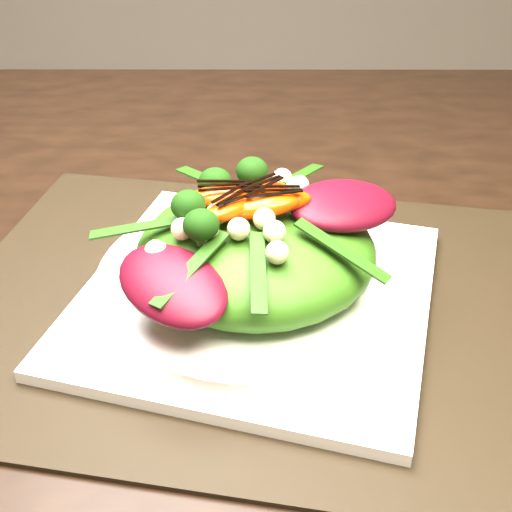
{
  "coord_description": "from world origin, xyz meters",
  "views": [
    {
      "loc": [
        -0.04,
        -0.61,
        1.1
      ],
      "look_at": [
        -0.04,
        -0.15,
        0.8
      ],
      "focal_mm": 48.0,
      "sensor_mm": 36.0,
      "label": 1
    }
  ],
  "objects_px": {
    "lettuce_mound": "(256,250)",
    "dining_table": "(297,230)",
    "orange_segment": "(261,188)",
    "plate_base": "(256,295)",
    "salad_bowl": "(256,281)",
    "placemat": "(256,302)"
  },
  "relations": [
    {
      "from": "salad_bowl",
      "to": "lettuce_mound",
      "type": "xyz_separation_m",
      "value": [
        0.0,
        0.0,
        0.03
      ]
    },
    {
      "from": "dining_table",
      "to": "lettuce_mound",
      "type": "xyz_separation_m",
      "value": [
        -0.04,
        -0.15,
        0.07
      ]
    },
    {
      "from": "placemat",
      "to": "plate_base",
      "type": "distance_m",
      "value": 0.01
    },
    {
      "from": "lettuce_mound",
      "to": "dining_table",
      "type": "bearing_deg",
      "value": 74.48
    },
    {
      "from": "salad_bowl",
      "to": "dining_table",
      "type": "bearing_deg",
      "value": 74.48
    },
    {
      "from": "plate_base",
      "to": "salad_bowl",
      "type": "distance_m",
      "value": 0.02
    },
    {
      "from": "lettuce_mound",
      "to": "orange_segment",
      "type": "distance_m",
      "value": 0.05
    },
    {
      "from": "salad_bowl",
      "to": "orange_segment",
      "type": "relative_size",
      "value": 4.32
    },
    {
      "from": "orange_segment",
      "to": "plate_base",
      "type": "bearing_deg",
      "value": -96.24
    },
    {
      "from": "orange_segment",
      "to": "placemat",
      "type": "bearing_deg",
      "value": -96.24
    },
    {
      "from": "lettuce_mound",
      "to": "plate_base",
      "type": "bearing_deg",
      "value": -90.0
    },
    {
      "from": "dining_table",
      "to": "placemat",
      "type": "xyz_separation_m",
      "value": [
        -0.04,
        -0.15,
        0.02
      ]
    },
    {
      "from": "lettuce_mound",
      "to": "orange_segment",
      "type": "bearing_deg",
      "value": 83.76
    },
    {
      "from": "dining_table",
      "to": "salad_bowl",
      "type": "height_order",
      "value": "dining_table"
    },
    {
      "from": "salad_bowl",
      "to": "lettuce_mound",
      "type": "distance_m",
      "value": 0.03
    },
    {
      "from": "dining_table",
      "to": "placemat",
      "type": "height_order",
      "value": "dining_table"
    },
    {
      "from": "salad_bowl",
      "to": "orange_segment",
      "type": "height_order",
      "value": "orange_segment"
    },
    {
      "from": "placemat",
      "to": "plate_base",
      "type": "xyz_separation_m",
      "value": [
        0.0,
        -0.0,
        0.01
      ]
    },
    {
      "from": "dining_table",
      "to": "salad_bowl",
      "type": "xyz_separation_m",
      "value": [
        -0.04,
        -0.15,
        0.04
      ]
    },
    {
      "from": "dining_table",
      "to": "plate_base",
      "type": "height_order",
      "value": "dining_table"
    },
    {
      "from": "plate_base",
      "to": "lettuce_mound",
      "type": "bearing_deg",
      "value": 90.0
    },
    {
      "from": "placemat",
      "to": "salad_bowl",
      "type": "xyz_separation_m",
      "value": [
        0.0,
        0.0,
        0.02
      ]
    }
  ]
}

